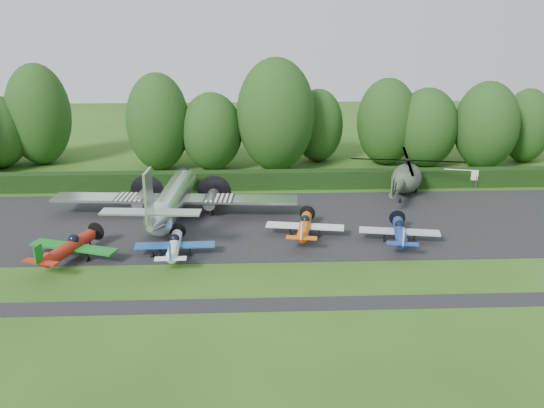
{
  "coord_description": "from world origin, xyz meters",
  "views": [
    {
      "loc": [
        1.76,
        -43.33,
        20.1
      ],
      "look_at": [
        3.93,
        8.27,
        2.5
      ],
      "focal_mm": 40.0,
      "sensor_mm": 36.0,
      "label": 1
    }
  ],
  "objects_px": {
    "transport_plane": "(172,199)",
    "light_plane_orange": "(304,226)",
    "helicopter": "(407,176)",
    "sign_board": "(461,175)",
    "light_plane_white": "(174,245)",
    "light_plane_blue": "(400,232)",
    "light_plane_red": "(69,247)"
  },
  "relations": [
    {
      "from": "light_plane_red",
      "to": "light_plane_orange",
      "type": "height_order",
      "value": "light_plane_red"
    },
    {
      "from": "light_plane_orange",
      "to": "light_plane_blue",
      "type": "distance_m",
      "value": 8.22
    },
    {
      "from": "light_plane_red",
      "to": "light_plane_blue",
      "type": "height_order",
      "value": "light_plane_red"
    },
    {
      "from": "light_plane_blue",
      "to": "helicopter",
      "type": "distance_m",
      "value": 14.31
    },
    {
      "from": "sign_board",
      "to": "light_plane_orange",
      "type": "bearing_deg",
      "value": -156.37
    },
    {
      "from": "light_plane_white",
      "to": "light_plane_orange",
      "type": "bearing_deg",
      "value": 20.05
    },
    {
      "from": "light_plane_white",
      "to": "light_plane_orange",
      "type": "distance_m",
      "value": 11.6
    },
    {
      "from": "light_plane_red",
      "to": "sign_board",
      "type": "distance_m",
      "value": 42.32
    },
    {
      "from": "light_plane_red",
      "to": "helicopter",
      "type": "distance_m",
      "value": 35.35
    },
    {
      "from": "light_plane_white",
      "to": "light_plane_blue",
      "type": "bearing_deg",
      "value": 7.48
    },
    {
      "from": "light_plane_white",
      "to": "light_plane_blue",
      "type": "distance_m",
      "value": 19.14
    },
    {
      "from": "sign_board",
      "to": "light_plane_blue",
      "type": "bearing_deg",
      "value": -137.61
    },
    {
      "from": "light_plane_red",
      "to": "sign_board",
      "type": "bearing_deg",
      "value": 5.92
    },
    {
      "from": "transport_plane",
      "to": "sign_board",
      "type": "xyz_separation_m",
      "value": [
        30.89,
        9.34,
        -0.72
      ]
    },
    {
      "from": "helicopter",
      "to": "sign_board",
      "type": "bearing_deg",
      "value": -6.29
    },
    {
      "from": "light_plane_orange",
      "to": "light_plane_red",
      "type": "bearing_deg",
      "value": -177.58
    },
    {
      "from": "light_plane_red",
      "to": "light_plane_blue",
      "type": "bearing_deg",
      "value": -14.65
    },
    {
      "from": "light_plane_orange",
      "to": "helicopter",
      "type": "xyz_separation_m",
      "value": [
        12.12,
        12.05,
        0.98
      ]
    },
    {
      "from": "transport_plane",
      "to": "light_plane_red",
      "type": "distance_m",
      "value": 11.65
    },
    {
      "from": "transport_plane",
      "to": "sign_board",
      "type": "bearing_deg",
      "value": 12.21
    },
    {
      "from": "light_plane_orange",
      "to": "helicopter",
      "type": "height_order",
      "value": "helicopter"
    },
    {
      "from": "light_plane_blue",
      "to": "light_plane_white",
      "type": "bearing_deg",
      "value": 176.39
    },
    {
      "from": "transport_plane",
      "to": "light_plane_orange",
      "type": "xyz_separation_m",
      "value": [
        12.08,
        -4.95,
        -1.01
      ]
    },
    {
      "from": "light_plane_orange",
      "to": "light_plane_white",
      "type": "bearing_deg",
      "value": -170.8
    },
    {
      "from": "transport_plane",
      "to": "light_plane_orange",
      "type": "height_order",
      "value": "transport_plane"
    },
    {
      "from": "light_plane_white",
      "to": "light_plane_blue",
      "type": "xyz_separation_m",
      "value": [
        19.03,
        2.14,
        0.06
      ]
    },
    {
      "from": "light_plane_red",
      "to": "light_plane_orange",
      "type": "bearing_deg",
      "value": -7.75
    },
    {
      "from": "light_plane_red",
      "to": "light_plane_white",
      "type": "bearing_deg",
      "value": -17.22
    },
    {
      "from": "light_plane_red",
      "to": "sign_board",
      "type": "xyz_separation_m",
      "value": [
        38.08,
        18.46,
        0.2
      ]
    },
    {
      "from": "light_plane_red",
      "to": "light_plane_blue",
      "type": "distance_m",
      "value": 27.46
    },
    {
      "from": "transport_plane",
      "to": "light_plane_white",
      "type": "height_order",
      "value": "transport_plane"
    },
    {
      "from": "transport_plane",
      "to": "light_plane_orange",
      "type": "relative_size",
      "value": 3.27
    }
  ]
}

